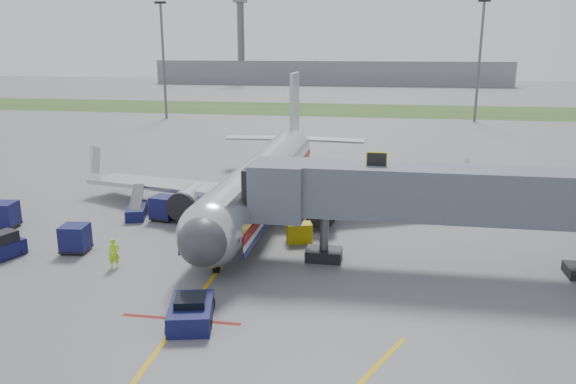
% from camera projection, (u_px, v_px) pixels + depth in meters
% --- Properties ---
extents(ground, '(400.00, 400.00, 0.00)m').
position_uv_depth(ground, '(206.00, 286.00, 31.09)').
color(ground, '#565659').
rests_on(ground, ground).
extents(grass_strip, '(300.00, 25.00, 0.01)m').
position_uv_depth(grass_strip, '(339.00, 110.00, 116.92)').
color(grass_strip, '#2D4C1E').
rests_on(grass_strip, ground).
extents(apron_markings, '(21.52, 50.00, 0.01)m').
position_uv_depth(apron_markings, '(153.00, 356.00, 24.04)').
color(apron_markings, gold).
rests_on(apron_markings, ground).
extents(airliner, '(32.10, 35.67, 10.25)m').
position_uv_depth(airliner, '(264.00, 178.00, 44.97)').
color(airliner, silver).
rests_on(airliner, ground).
extents(jet_bridge, '(25.30, 4.00, 6.90)m').
position_uv_depth(jet_bridge, '(442.00, 195.00, 32.63)').
color(jet_bridge, slate).
rests_on(jet_bridge, ground).
extents(light_mast_left, '(2.00, 0.44, 20.40)m').
position_uv_depth(light_mast_left, '(163.00, 58.00, 100.03)').
color(light_mast_left, '#595B60').
rests_on(light_mast_left, ground).
extents(light_mast_right, '(2.00, 0.44, 20.40)m').
position_uv_depth(light_mast_right, '(480.00, 59.00, 95.81)').
color(light_mast_right, '#595B60').
rests_on(light_mast_right, ground).
extents(distant_terminal, '(120.00, 14.00, 8.00)m').
position_uv_depth(distant_terminal, '(329.00, 72.00, 193.84)').
color(distant_terminal, slate).
rests_on(distant_terminal, ground).
extents(control_tower, '(4.00, 4.00, 30.00)m').
position_uv_depth(control_tower, '(241.00, 32.00, 190.61)').
color(control_tower, '#595B60').
rests_on(control_tower, ground).
extents(pushback_tug, '(2.68, 3.62, 1.35)m').
position_uv_depth(pushback_tug, '(191.00, 312.00, 26.81)').
color(pushback_tug, '#0E103D').
rests_on(pushback_tug, ground).
extents(baggage_tug, '(1.96, 2.68, 1.68)m').
position_uv_depth(baggage_tug, '(4.00, 246.00, 35.05)').
color(baggage_tug, '#0E103D').
rests_on(baggage_tug, ground).
extents(baggage_cart_a, '(1.83, 1.83, 1.78)m').
position_uv_depth(baggage_cart_a, '(75.00, 238.00, 36.04)').
color(baggage_cart_a, '#0E103D').
rests_on(baggage_cart_a, ground).
extents(baggage_cart_b, '(1.99, 1.99, 1.93)m').
position_uv_depth(baggage_cart_b, '(4.00, 215.00, 40.71)').
color(baggage_cart_b, '#0E103D').
rests_on(baggage_cart_b, ground).
extents(baggage_cart_c, '(1.96, 1.96, 1.84)m').
position_uv_depth(baggage_cart_c, '(164.00, 208.00, 42.74)').
color(baggage_cart_c, '#0E103D').
rests_on(baggage_cart_c, ground).
extents(belt_loader, '(2.36, 4.30, 2.03)m').
position_uv_depth(belt_loader, '(137.00, 210.00, 43.64)').
color(belt_loader, '#0E103D').
rests_on(belt_loader, ground).
extents(ground_power_cart, '(1.90, 1.53, 1.32)m').
position_uv_depth(ground_power_cart, '(299.00, 233.00, 37.90)').
color(ground_power_cart, '#C5A90B').
rests_on(ground_power_cart, ground).
extents(ramp_worker, '(0.79, 0.74, 1.82)m').
position_uv_depth(ramp_worker, '(114.00, 253.00, 33.41)').
color(ramp_worker, '#B6ED1B').
rests_on(ramp_worker, ground).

